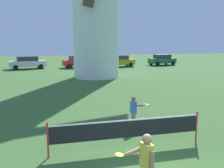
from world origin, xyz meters
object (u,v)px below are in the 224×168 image
object	(u,v)px
player_near	(146,162)
parked_car_red	(78,61)
player_far	(134,109)
parked_car_cream	(28,62)
parked_car_green	(162,60)
parked_car_mustard	(119,61)
tennis_net	(128,129)

from	to	relation	value
player_near	parked_car_red	size ratio (longest dim) A/B	0.35
player_far	parked_car_cream	bearing A→B (deg)	102.86
player_far	parked_car_red	distance (m)	24.64
parked_car_cream	parked_car_green	world-z (taller)	same
parked_car_mustard	player_far	bearing A→B (deg)	-104.66
parked_car_cream	parked_car_red	world-z (taller)	same
parked_car_cream	parked_car_red	size ratio (longest dim) A/B	1.11
parked_car_cream	tennis_net	bearing A→B (deg)	-80.09
parked_car_red	parked_car_green	bearing A→B (deg)	1.87
parked_car_green	parked_car_cream	bearing A→B (deg)	-178.85
parked_car_cream	parked_car_green	distance (m)	18.72
player_far	parked_car_mustard	distance (m)	25.28
parked_car_mustard	parked_car_green	distance (m)	6.72
tennis_net	parked_car_green	world-z (taller)	parked_car_green
player_far	parked_car_cream	size ratio (longest dim) A/B	0.27
parked_car_cream	parked_car_green	size ratio (longest dim) A/B	1.13
parked_car_green	tennis_net	bearing A→B (deg)	-117.36
player_near	parked_car_green	bearing A→B (deg)	64.05
player_near	parked_car_mustard	world-z (taller)	parked_car_mustard
tennis_net	parked_car_green	xyz separation A→B (m)	(14.04, 27.14, 0.12)
player_near	parked_car_red	xyz separation A→B (m)	(2.15, 29.27, -0.02)
tennis_net	parked_car_mustard	world-z (taller)	parked_car_mustard
parked_car_red	player_far	bearing A→B (deg)	-91.87
parked_car_cream	parked_car_green	xyz separation A→B (m)	(18.72, 0.37, -0.00)
player_near	parked_car_green	xyz separation A→B (m)	(14.44, 29.67, -0.02)
tennis_net	player_near	size ratio (longest dim) A/B	3.44
player_near	parked_car_cream	world-z (taller)	parked_car_cream
player_far	parked_car_cream	xyz separation A→B (m)	(-5.63, 24.65, 0.10)
parked_car_green	parked_car_red	bearing A→B (deg)	-178.13
parked_car_cream	parked_car_mustard	xyz separation A→B (m)	(12.03, -0.19, -0.00)
tennis_net	parked_car_cream	distance (m)	27.18
parked_car_cream	parked_car_mustard	distance (m)	12.03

